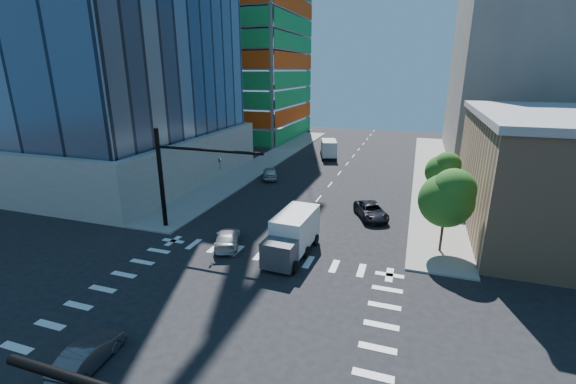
% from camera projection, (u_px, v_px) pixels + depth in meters
% --- Properties ---
extents(ground, '(160.00, 160.00, 0.00)m').
position_uv_depth(ground, '(216.00, 325.00, 21.99)').
color(ground, black).
rests_on(ground, ground).
extents(road_markings, '(20.00, 20.00, 0.01)m').
position_uv_depth(road_markings, '(216.00, 325.00, 21.99)').
color(road_markings, silver).
rests_on(road_markings, ground).
extents(sidewalk_ne, '(5.00, 60.00, 0.15)m').
position_uv_depth(sidewalk_ne, '(432.00, 173.00, 54.33)').
color(sidewalk_ne, gray).
rests_on(sidewalk_ne, ground).
extents(sidewalk_nw, '(5.00, 60.00, 0.15)m').
position_uv_depth(sidewalk_nw, '(268.00, 160.00, 61.91)').
color(sidewalk_nw, gray).
rests_on(sidewalk_nw, ground).
extents(construction_building, '(25.16, 34.50, 70.60)m').
position_uv_depth(construction_building, '(237.00, 16.00, 78.85)').
color(construction_building, gray).
rests_on(construction_building, ground).
extents(bg_building_ne, '(24.00, 30.00, 28.00)m').
position_uv_depth(bg_building_ne, '(540.00, 70.00, 59.29)').
color(bg_building_ne, slate).
rests_on(bg_building_ne, ground).
extents(signal_mast_nw, '(10.20, 0.40, 9.00)m').
position_uv_depth(signal_mast_nw, '(175.00, 171.00, 33.76)').
color(signal_mast_nw, black).
rests_on(signal_mast_nw, sidewalk_nw).
extents(tree_south, '(4.16, 4.16, 6.82)m').
position_uv_depth(tree_south, '(448.00, 197.00, 29.31)').
color(tree_south, '#382316').
rests_on(tree_south, sidewalk_ne).
extents(tree_north, '(3.54, 3.52, 5.78)m').
position_uv_depth(tree_north, '(444.00, 170.00, 40.28)').
color(tree_north, '#382316').
rests_on(tree_north, sidewalk_ne).
extents(car_nb_far, '(4.33, 5.76, 1.45)m').
position_uv_depth(car_nb_far, '(371.00, 211.00, 37.80)').
color(car_nb_far, black).
rests_on(car_nb_far, ground).
extents(car_sb_near, '(3.49, 5.01, 1.35)m').
position_uv_depth(car_sb_near, '(227.00, 238.00, 31.79)').
color(car_sb_near, beige).
rests_on(car_sb_near, ground).
extents(car_sb_mid, '(3.48, 5.06, 1.60)m').
position_uv_depth(car_sb_mid, '(270.00, 173.00, 51.53)').
color(car_sb_mid, '#AEB1B6').
rests_on(car_sb_mid, ground).
extents(car_sb_cross, '(1.69, 4.09, 1.31)m').
position_uv_depth(car_sb_cross, '(88.00, 355.00, 18.78)').
color(car_sb_cross, '#46454A').
rests_on(car_sb_cross, ground).
extents(box_truck_near, '(2.97, 6.38, 3.28)m').
position_uv_depth(box_truck_near, '(291.00, 239.00, 29.75)').
color(box_truck_near, black).
rests_on(box_truck_near, ground).
extents(box_truck_far, '(4.00, 6.23, 3.03)m').
position_uv_depth(box_truck_far, '(328.00, 150.00, 63.99)').
color(box_truck_far, black).
rests_on(box_truck_far, ground).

